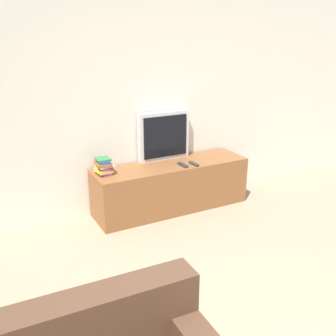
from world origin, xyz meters
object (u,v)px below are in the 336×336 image
(tv_stand, at_px, (171,186))
(remote_on_stand, at_px, (183,165))
(television, at_px, (164,136))
(book_stack, at_px, (104,166))
(remote_secondary, at_px, (194,164))

(tv_stand, distance_m, remote_on_stand, 0.30)
(television, distance_m, book_stack, 0.79)
(tv_stand, relative_size, remote_secondary, 11.37)
(television, height_order, remote_on_stand, television)
(television, distance_m, remote_secondary, 0.46)
(remote_on_stand, height_order, remote_secondary, same)
(remote_secondary, bearing_deg, remote_on_stand, 169.25)
(television, relative_size, remote_on_stand, 3.84)
(book_stack, height_order, remote_secondary, book_stack)
(book_stack, xyz_separation_m, remote_on_stand, (0.81, -0.15, -0.07))
(remote_secondary, bearing_deg, book_stack, 169.38)
(television, relative_size, remote_secondary, 3.97)
(book_stack, bearing_deg, remote_on_stand, -10.60)
(remote_on_stand, bearing_deg, television, 101.66)
(television, bearing_deg, remote_on_stand, -78.34)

